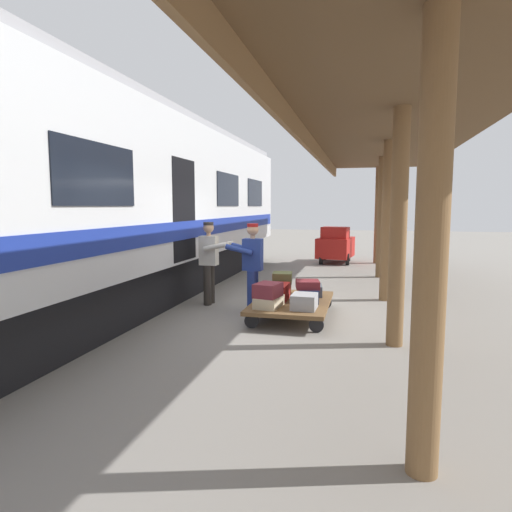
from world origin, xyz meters
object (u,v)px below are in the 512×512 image
Objects in this scene: train_car at (116,205)px; suitcase_navy_fabric at (309,295)px; suitcase_olive_duffel at (282,278)px; porter_by_door at (210,260)px; luggage_cart at (292,303)px; porter_in_overalls at (252,265)px; suitcase_maroon_trunk at (308,284)px; suitcase_cream_canvas at (269,302)px; suitcase_gray_aluminum at (304,301)px; suitcase_brown_leather at (281,288)px; suitcase_slate_roller at (312,290)px; baggage_tug at (335,245)px; suitcase_burgundy_valise at (268,290)px; suitcase_red_plastic at (276,292)px.

train_car reaches higher than suitcase_navy_fabric.
porter_by_door reaches higher than suitcase_olive_duffel.
luggage_cart is 1.05m from porter_in_overalls.
suitcase_cream_canvas is at bearing 44.20° from suitcase_maroon_trunk.
suitcase_olive_duffel is (0.58, -1.15, 0.20)m from suitcase_gray_aluminum.
suitcase_brown_leather is at bearing -45.73° from suitcase_maroon_trunk.
suitcase_navy_fabric is (0.00, 0.59, 0.02)m from suitcase_slate_roller.
suitcase_cream_canvas is 1.43× the size of suitcase_olive_duffel.
suitcase_navy_fabric is at bearing 90.00° from suitcase_slate_roller.
suitcase_cream_canvas is (0.00, 1.18, -0.02)m from suitcase_brown_leather.
porter_in_overalls is (1.11, -0.78, 0.49)m from suitcase_gray_aluminum.
porter_by_door is (2.13, -1.30, 0.49)m from suitcase_gray_aluminum.
train_car is at bearing -5.33° from suitcase_maroon_trunk.
train_car is at bearing 3.87° from suitcase_brown_leather.
porter_in_overalls is at bearing 35.19° from suitcase_olive_duffel.
luggage_cart is at bearing -62.71° from suitcase_gray_aluminum.
baggage_tug is (0.01, -8.16, -0.00)m from suitcase_maroon_trunk.
suitcase_navy_fabric is 0.89m from suitcase_burgundy_valise.
porter_by_door is (1.52, -1.30, 0.52)m from suitcase_cream_canvas.
train_car is at bearing 10.47° from porter_by_door.
suitcase_gray_aluminum is at bearing 117.29° from suitcase_brown_leather.
suitcase_cream_canvas is (-3.41, 0.95, -1.66)m from train_car.
train_car reaches higher than baggage_tug.
suitcase_burgundy_valise is 1.17× the size of suitcase_olive_duffel.
suitcase_maroon_trunk is at bearing 174.67° from train_car.
suitcase_brown_leather is 1.32m from suitcase_gray_aluminum.
suitcase_maroon_trunk is (0.02, -0.57, 0.19)m from suitcase_gray_aluminum.
suitcase_maroon_trunk is (0.02, 0.60, 0.21)m from suitcase_slate_roller.
train_car is 33.44× the size of suitcase_navy_fabric.
baggage_tug is at bearing -89.90° from suitcase_maroon_trunk.
suitcase_navy_fabric is (0.00, -0.59, -0.00)m from suitcase_gray_aluminum.
suitcase_brown_leather is 0.86× the size of suitcase_slate_roller.
suitcase_cream_canvas is 1.22× the size of suitcase_burgundy_valise.
suitcase_slate_roller is 1.32m from suitcase_cream_canvas.
suitcase_brown_leather reaches higher than luggage_cart.
suitcase_slate_roller is 0.63m from suitcase_olive_duffel.
luggage_cart is at bearing 180.00° from suitcase_red_plastic.
porter_in_overalls is 0.93× the size of baggage_tug.
train_car is 4.35m from suitcase_navy_fabric.
suitcase_slate_roller is 0.89× the size of suitcase_cream_canvas.
luggage_cart is 0.68m from suitcase_brown_leather.
train_car is 2.23m from porter_by_door.
train_car is 3.91m from suitcase_cream_canvas.
suitcase_red_plastic is 0.37× the size of porter_by_door.
suitcase_burgundy_valise is 1.14× the size of suitcase_maroon_trunk.
train_car is at bearing -13.24° from suitcase_gray_aluminum.
suitcase_burgundy_valise reaches higher than suitcase_cream_canvas.
train_car reaches higher than suitcase_slate_roller.
porter_by_door is at bearing -26.88° from porter_in_overalls.
suitcase_red_plastic is at bearing 87.47° from suitcase_olive_duffel.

